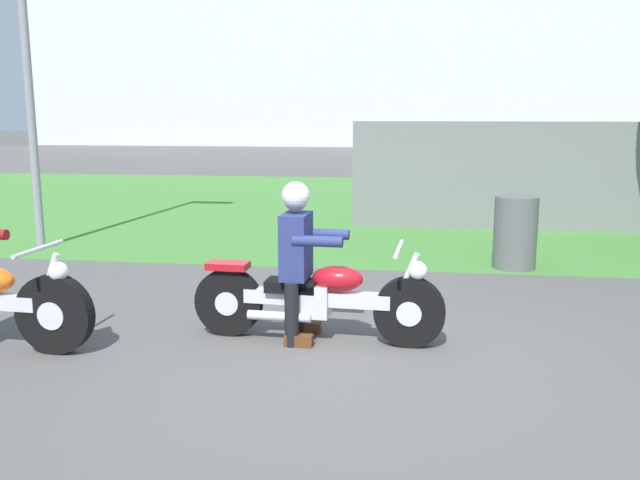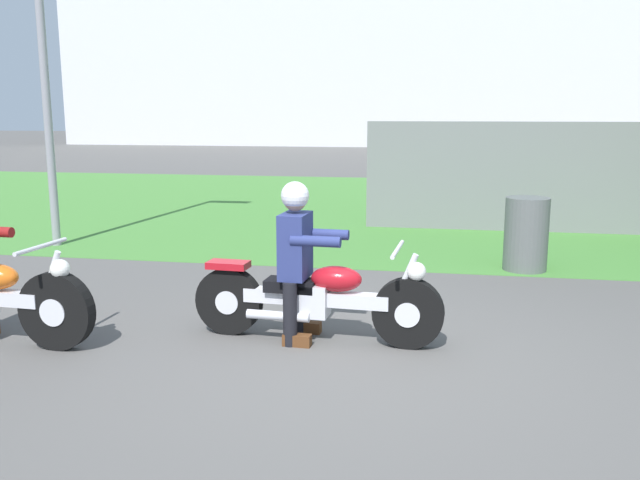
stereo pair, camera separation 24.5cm
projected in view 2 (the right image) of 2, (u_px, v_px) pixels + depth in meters
ground at (339, 365)px, 5.30m from camera, size 120.00×120.00×0.00m
grass_verge at (406, 206)px, 14.25m from camera, size 60.00×12.00×0.01m
stadium_facade at (491, 4)px, 39.03m from camera, size 50.04×8.00×16.15m
motorcycle_lead at (317, 298)px, 5.81m from camera, size 2.19×0.66×0.86m
rider_lead at (297, 249)px, 5.77m from camera, size 0.56×0.48×1.38m
trash_can at (526, 234)px, 8.40m from camera, size 0.54×0.54×0.92m
fence_segment at (582, 178)px, 10.91m from camera, size 7.00×0.06×1.80m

